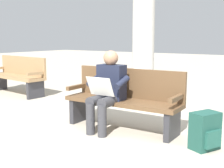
{
  "coord_description": "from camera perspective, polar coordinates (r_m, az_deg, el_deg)",
  "views": [
    {
      "loc": [
        -2.38,
        3.7,
        1.38
      ],
      "look_at": [
        0.07,
        0.15,
        0.7
      ],
      "focal_mm": 48.49,
      "sensor_mm": 36.0,
      "label": 1
    }
  ],
  "objects": [
    {
      "name": "backpack",
      "position": [
        3.93,
        17.19,
        -8.5
      ],
      "size": [
        0.36,
        0.41,
        0.46
      ],
      "rotation": [
        0.0,
        0.0,
        1.14
      ],
      "color": "#1E4C42",
      "rests_on": "ground"
    },
    {
      "name": "bench_near",
      "position": [
        4.55,
        2.32,
        -2.72
      ],
      "size": [
        1.82,
        0.54,
        0.9
      ],
      "rotation": [
        0.0,
        0.0,
        0.03
      ],
      "color": "brown",
      "rests_on": "ground"
    },
    {
      "name": "support_pillar",
      "position": [
        8.35,
        6.03,
        13.81
      ],
      "size": [
        0.59,
        0.59,
        4.19
      ],
      "primitive_type": "cylinder",
      "color": "beige",
      "rests_on": "ground"
    },
    {
      "name": "person_seated",
      "position": [
        4.4,
        -0.87,
        -0.87
      ],
      "size": [
        0.58,
        0.58,
        1.18
      ],
      "rotation": [
        0.0,
        0.0,
        0.03
      ],
      "color": "#1E2338",
      "rests_on": "ground"
    },
    {
      "name": "ground_plane",
      "position": [
        4.61,
        1.83,
        -8.47
      ],
      "size": [
        40.0,
        40.0,
        0.0
      ],
      "primitive_type": "plane",
      "color": "#B7AD99"
    },
    {
      "name": "bench_far",
      "position": [
        7.68,
        -17.32,
        1.64
      ],
      "size": [
        1.84,
        0.66,
        0.9
      ],
      "rotation": [
        0.0,
        0.0,
        -0.1
      ],
      "color": "#9E7A51",
      "rests_on": "ground"
    }
  ]
}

